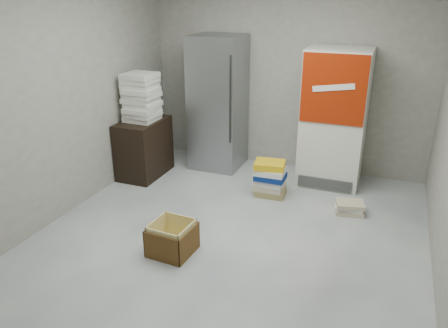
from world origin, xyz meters
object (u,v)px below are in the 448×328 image
coke_cooler (334,118)px  phonebook_stack_main (270,179)px  steel_fridge (218,103)px  wood_shelf (144,148)px  cardboard_box (172,240)px

coke_cooler → phonebook_stack_main: bearing=-131.1°
steel_fridge → phonebook_stack_main: size_ratio=4.11×
wood_shelf → phonebook_stack_main: size_ratio=1.73×
wood_shelf → cardboard_box: size_ratio=1.84×
phonebook_stack_main → cardboard_box: (-0.55, -1.63, -0.09)m
wood_shelf → steel_fridge: bearing=41.3°
steel_fridge → coke_cooler: steel_fridge is taller
coke_cooler → cardboard_box: 2.75m
steel_fridge → coke_cooler: bearing=-0.2°
steel_fridge → cardboard_box: steel_fridge is taller
phonebook_stack_main → cardboard_box: size_ratio=1.06×
wood_shelf → phonebook_stack_main: wood_shelf is taller
steel_fridge → cardboard_box: (0.46, -2.37, -0.81)m
steel_fridge → cardboard_box: 2.55m
phonebook_stack_main → steel_fridge: bearing=142.3°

